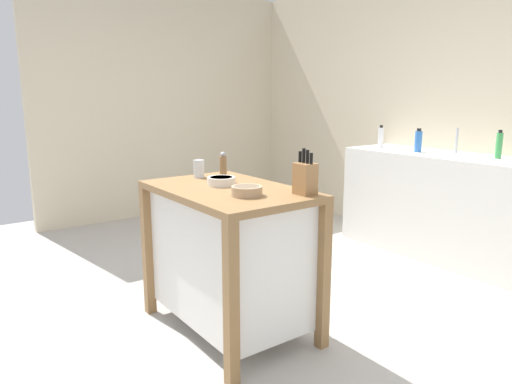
% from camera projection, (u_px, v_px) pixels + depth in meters
% --- Properties ---
extents(ground_plane, '(6.49, 6.49, 0.00)m').
position_uv_depth(ground_plane, '(224.00, 313.00, 3.09)').
color(ground_plane, '#ADA8A0').
rests_on(ground_plane, ground).
extents(wall_back, '(5.49, 0.10, 2.60)m').
position_uv_depth(wall_back, '(457.00, 107.00, 4.29)').
color(wall_back, beige).
rests_on(wall_back, ground).
extents(wall_left, '(0.10, 3.12, 2.60)m').
position_uv_depth(wall_left, '(168.00, 104.00, 5.56)').
color(wall_left, beige).
rests_on(wall_left, ground).
extents(kitchen_island, '(1.04, 0.67, 0.88)m').
position_uv_depth(kitchen_island, '(229.00, 251.00, 2.80)').
color(kitchen_island, olive).
rests_on(kitchen_island, ground).
extents(knife_block, '(0.11, 0.09, 0.25)m').
position_uv_depth(knife_block, '(305.00, 178.00, 2.52)').
color(knife_block, '#9E7042').
rests_on(knife_block, kitchen_island).
extents(bowl_ceramic_wide, '(0.17, 0.17, 0.05)m').
position_uv_depth(bowl_ceramic_wide, '(247.00, 191.00, 2.50)').
color(bowl_ceramic_wide, tan).
rests_on(bowl_ceramic_wide, kitchen_island).
extents(bowl_stoneware_deep, '(0.17, 0.17, 0.05)m').
position_uv_depth(bowl_stoneware_deep, '(221.00, 181.00, 2.79)').
color(bowl_stoneware_deep, silver).
rests_on(bowl_stoneware_deep, kitchen_island).
extents(drinking_cup, '(0.07, 0.07, 0.11)m').
position_uv_depth(drinking_cup, '(199.00, 169.00, 3.05)').
color(drinking_cup, silver).
rests_on(drinking_cup, kitchen_island).
extents(pepper_grinder, '(0.04, 0.04, 0.18)m').
position_uv_depth(pepper_grinder, '(223.00, 167.00, 2.91)').
color(pepper_grinder, olive).
rests_on(pepper_grinder, kitchen_island).
extents(trash_bin, '(0.36, 0.28, 0.63)m').
position_uv_depth(trash_bin, '(180.00, 245.00, 3.47)').
color(trash_bin, slate).
rests_on(trash_bin, ground).
extents(sink_counter, '(1.78, 0.60, 0.91)m').
position_uv_depth(sink_counter, '(442.00, 205.00, 4.14)').
color(sink_counter, white).
rests_on(sink_counter, ground).
extents(sink_faucet, '(0.02, 0.02, 0.22)m').
position_uv_depth(sink_faucet, '(457.00, 141.00, 4.10)').
color(sink_faucet, '#B7BCC1').
rests_on(sink_faucet, sink_counter).
extents(bottle_hand_soap, '(0.05, 0.05, 0.22)m').
position_uv_depth(bottle_hand_soap, '(381.00, 137.00, 4.50)').
color(bottle_hand_soap, white).
rests_on(bottle_hand_soap, sink_counter).
extents(bottle_dish_soap, '(0.06, 0.06, 0.21)m').
position_uv_depth(bottle_dish_soap, '(418.00, 141.00, 4.19)').
color(bottle_dish_soap, blue).
rests_on(bottle_dish_soap, sink_counter).
extents(bottle_spray_cleaner, '(0.05, 0.05, 0.23)m').
position_uv_depth(bottle_spray_cleaner, '(499.00, 145.00, 3.76)').
color(bottle_spray_cleaner, green).
rests_on(bottle_spray_cleaner, sink_counter).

